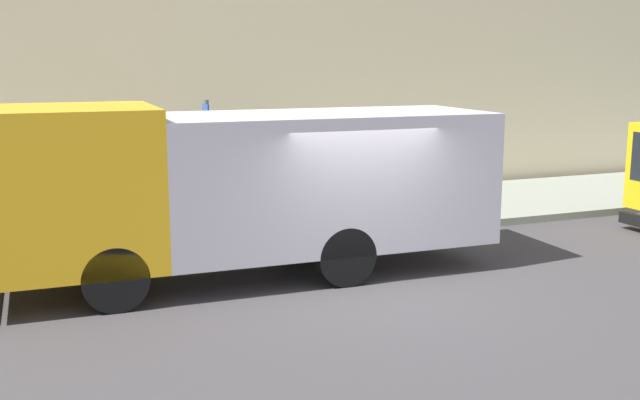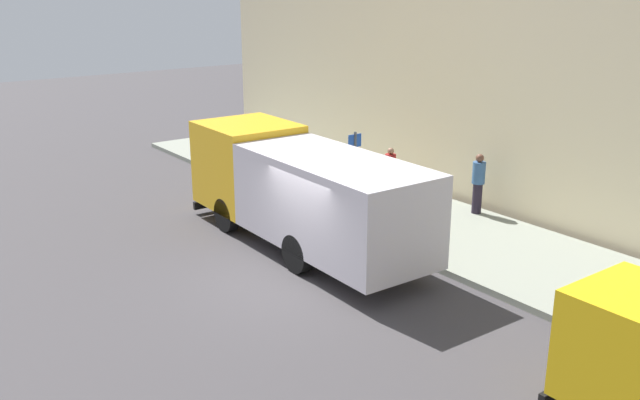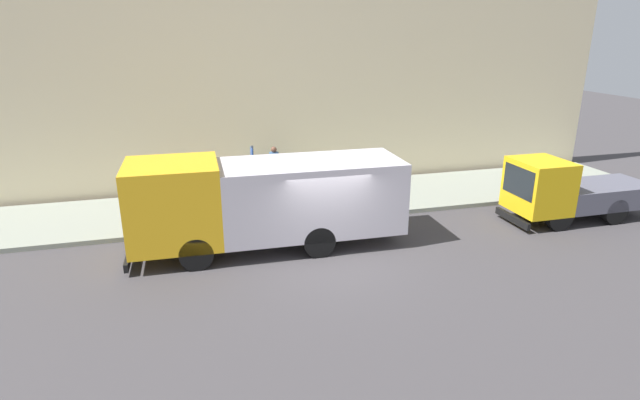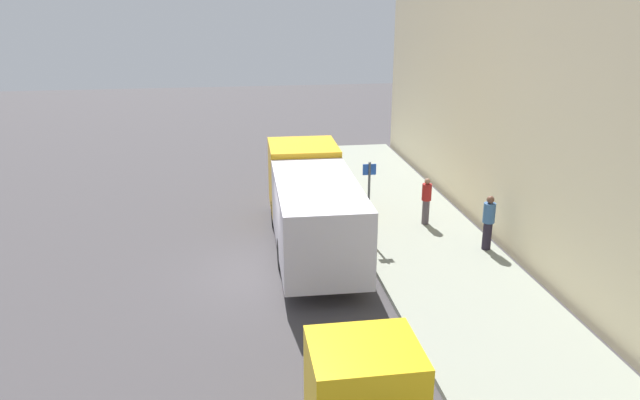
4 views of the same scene
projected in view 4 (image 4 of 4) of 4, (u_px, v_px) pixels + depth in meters
The scene contains 8 objects.
ground at pixel (274, 273), 17.98m from camera, with size 80.00×80.00×0.00m, color #403C3E.
sidewalk at pixel (439, 260), 18.68m from camera, with size 4.36×30.00×0.16m, color gray.
building_facade at pixel (537, 103), 17.49m from camera, with size 0.50×30.00×9.88m, color beige.
large_utility_truck at pixel (312, 203), 19.22m from camera, with size 2.58×8.37×2.89m.
pedestrian_walking at pixel (426, 200), 21.13m from camera, with size 0.48×0.48×1.70m.
pedestrian_standing at pixel (488, 221), 18.97m from camera, with size 0.50×0.50×1.80m.
traffic_cone_orange at pixel (352, 198), 23.07m from camera, with size 0.47×0.47×0.68m, color orange.
street_sign_post at pixel (369, 195), 19.53m from camera, with size 0.44×0.08×2.68m.
Camera 4 is at (-1.04, -16.34, 7.88)m, focal length 33.50 mm.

